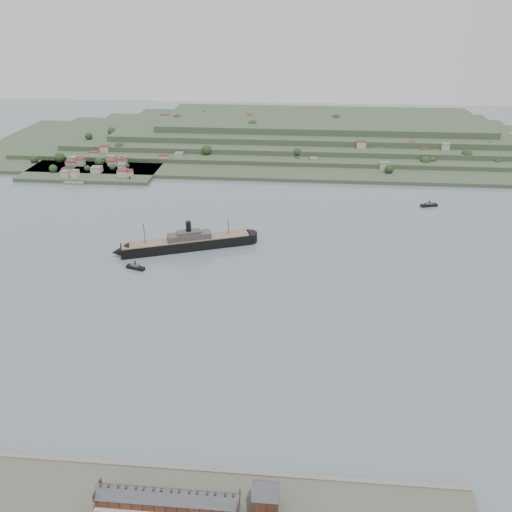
# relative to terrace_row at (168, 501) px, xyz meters

# --- Properties ---
(ground) EXTENTS (1400.00, 1400.00, 0.00)m
(ground) POSITION_rel_terrace_row_xyz_m (10.00, 168.02, -6.84)
(ground) COLOR slate
(ground) RESTS_ON ground
(terrace_row) EXTENTS (55.60, 9.80, 11.07)m
(terrace_row) POSITION_rel_terrace_row_xyz_m (0.00, 0.00, 0.00)
(terrace_row) COLOR #452418
(terrace_row) RESTS_ON ground
(gabled_building) EXTENTS (10.40, 10.18, 14.09)m
(gabled_building) POSITION_rel_terrace_row_xyz_m (37.50, 4.02, 1.34)
(gabled_building) COLOR #452418
(gabled_building) RESTS_ON ground
(far_peninsula) EXTENTS (760.00, 309.00, 30.00)m
(far_peninsula) POSITION_rel_terrace_row_xyz_m (37.91, 561.12, 5.04)
(far_peninsula) COLOR #394D33
(far_peninsula) RESTS_ON ground
(steamship) EXTENTS (112.11, 50.74, 27.95)m
(steamship) POSITION_rel_terrace_row_xyz_m (-43.67, 227.40, -1.68)
(steamship) COLOR black
(steamship) RESTS_ON ground
(tugboat) EXTENTS (15.09, 8.07, 6.57)m
(tugboat) POSITION_rel_terrace_row_xyz_m (-72.09, 191.77, -5.24)
(tugboat) COLOR black
(tugboat) RESTS_ON ground
(ferry_west) EXTENTS (19.47, 6.66, 7.18)m
(ferry_west) POSITION_rel_terrace_row_xyz_m (-136.71, 383.03, -5.11)
(ferry_west) COLOR black
(ferry_west) RESTS_ON ground
(ferry_east) EXTENTS (17.11, 9.29, 6.19)m
(ferry_east) POSITION_rel_terrace_row_xyz_m (172.69, 338.92, -5.35)
(ferry_east) COLOR black
(ferry_east) RESTS_ON ground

